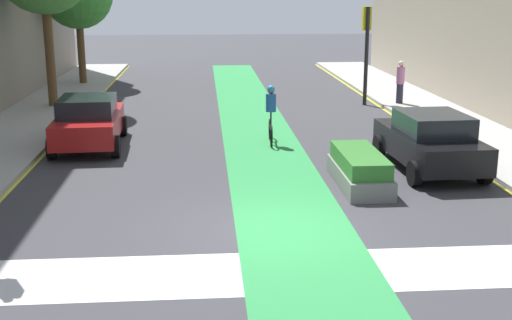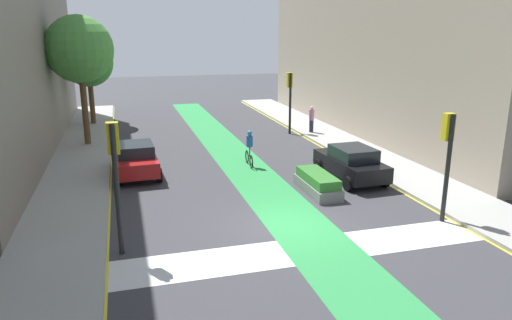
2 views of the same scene
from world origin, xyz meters
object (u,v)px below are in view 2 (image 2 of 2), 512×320
cyclist_in_lane (249,148)px  traffic_signal_near_right (448,146)px  street_tree_near (79,50)px  traffic_signal_far_right (290,91)px  pedestrian_sidewalk_right_a (312,119)px  traffic_signal_near_left (115,163)px  street_tree_far (88,63)px  car_black_right_far (351,163)px  car_red_left_far (136,159)px  median_planter (318,183)px

cyclist_in_lane → traffic_signal_near_right: bearing=-61.3°
cyclist_in_lane → street_tree_near: bearing=139.8°
traffic_signal_far_right → pedestrian_sidewalk_right_a: bearing=-27.4°
traffic_signal_near_left → street_tree_far: size_ratio=0.67×
car_black_right_far → cyclist_in_lane: bearing=138.6°
car_black_right_far → pedestrian_sidewalk_right_a: bearing=78.0°
cyclist_in_lane → street_tree_far: (-8.11, 13.65, 3.52)m
car_red_left_far → pedestrian_sidewalk_right_a: pedestrian_sidewalk_right_a is taller
traffic_signal_far_right → street_tree_near: size_ratio=0.54×
street_tree_far → car_red_left_far: bearing=-79.5°
street_tree_near → street_tree_far: street_tree_near is taller
street_tree_far → car_black_right_far: bearing=-54.9°
pedestrian_sidewalk_right_a → street_tree_near: 14.84m
traffic_signal_near_left → car_black_right_far: size_ratio=0.95×
traffic_signal_far_right → cyclist_in_lane: size_ratio=2.17×
street_tree_near → street_tree_far: bearing=89.8°
pedestrian_sidewalk_right_a → street_tree_far: 16.24m
car_red_left_far → cyclist_in_lane: 5.58m
traffic_signal_far_right → traffic_signal_near_left: bearing=-125.7°
car_red_left_far → pedestrian_sidewalk_right_a: size_ratio=2.46×
car_black_right_far → median_planter: size_ratio=1.44×
traffic_signal_far_right → street_tree_near: 13.09m
traffic_signal_near_right → traffic_signal_far_right: traffic_signal_far_right is taller
cyclist_in_lane → street_tree_near: (-8.14, 6.87, 4.65)m
pedestrian_sidewalk_right_a → street_tree_near: bearing=177.8°
car_red_left_far → street_tree_near: (-2.56, 6.88, 4.82)m
cyclist_in_lane → street_tree_far: street_tree_far is taller
car_red_left_far → pedestrian_sidewalk_right_a: 13.18m
traffic_signal_near_left → street_tree_near: street_tree_near is taller
car_black_right_far → car_red_left_far: (-9.48, 3.44, 0.00)m
traffic_signal_near_right → cyclist_in_lane: (-4.80, 8.76, -1.78)m
traffic_signal_near_right → traffic_signal_far_right: 15.78m
traffic_signal_far_right → car_red_left_far: traffic_signal_far_right is taller
cyclist_in_lane → street_tree_far: 16.27m
pedestrian_sidewalk_right_a → street_tree_far: bearing=152.5°
traffic_signal_near_left → street_tree_far: 22.06m
traffic_signal_near_left → median_planter: (8.06, 3.56, -2.46)m
street_tree_far → traffic_signal_near_left: bearing=-85.4°
cyclist_in_lane → traffic_signal_far_right: bearing=56.4°
car_red_left_far → median_planter: bearing=-32.8°
traffic_signal_near_right → pedestrian_sidewalk_right_a: bearing=85.6°
traffic_signal_near_right → car_red_left_far: (-10.38, 8.76, -1.95)m
cyclist_in_lane → pedestrian_sidewalk_right_a: bearing=46.7°
traffic_signal_far_right → cyclist_in_lane: 8.62m
pedestrian_sidewalk_right_a → street_tree_near: (-14.11, 0.54, 4.58)m
traffic_signal_near_right → traffic_signal_near_left: bearing=177.5°
cyclist_in_lane → street_tree_near: 11.62m
traffic_signal_near_right → street_tree_near: street_tree_near is taller
traffic_signal_near_left → pedestrian_sidewalk_right_a: (12.31, 14.61, -1.82)m
car_black_right_far → street_tree_far: street_tree_far is taller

